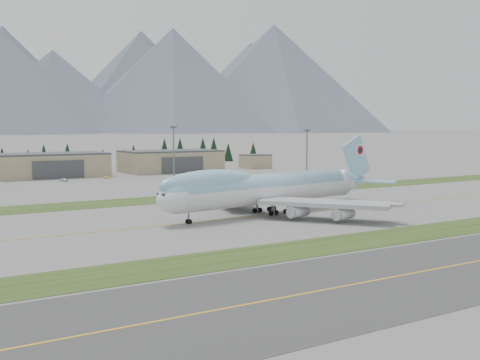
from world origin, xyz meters
TOP-DOWN VIEW (x-y plane):
  - ground at (0.00, 0.00)m, footprint 7000.00×7000.00m
  - grass_strip_near at (0.00, -38.00)m, footprint 400.00×14.00m
  - grass_strip_far at (0.00, 45.00)m, footprint 400.00×18.00m
  - asphalt_taxiway at (0.00, -62.00)m, footprint 400.00×32.00m
  - taxiway_line_main at (0.00, 0.00)m, footprint 400.00×0.40m
  - taxiway_line_near at (0.00, -62.00)m, footprint 400.00×0.40m
  - boeing_747_freighter at (1.69, 2.51)m, footprint 77.39×65.83m
  - hangar_center at (-15.00, 149.90)m, footprint 48.00×26.60m
  - hangar_right at (45.00, 149.90)m, footprint 48.00×26.60m
  - control_shed at (95.00, 148.00)m, footprint 14.00×12.00m
  - floodlight_masts at (-27.68, 111.81)m, footprint 204.33×6.45m
  - service_vehicle_a at (-16.50, 123.87)m, footprint 3.21×4.19m
  - service_vehicle_b at (3.70, 128.17)m, footprint 3.52×1.83m
  - service_vehicle_c at (55.01, 125.92)m, footprint 2.53×4.48m
  - conifer_belt at (0.37, 211.47)m, footprint 281.08×14.48m

SIDE VIEW (x-z plane):
  - ground at x=0.00m, z-range 0.00..0.00m
  - grass_strip_near at x=0.00m, z-range -0.04..0.04m
  - grass_strip_far at x=0.00m, z-range -0.04..0.04m
  - asphalt_taxiway at x=0.00m, z-range -0.02..0.02m
  - taxiway_line_main at x=0.00m, z-range -0.01..0.01m
  - taxiway_line_near at x=0.00m, z-range -0.01..0.01m
  - service_vehicle_a at x=-16.50m, z-range -0.67..0.67m
  - service_vehicle_b at x=3.70m, z-range -0.55..0.55m
  - service_vehicle_c at x=55.01m, z-range -0.61..0.61m
  - control_shed at x=95.00m, z-range 0.00..7.60m
  - hangar_center at x=-15.00m, z-range -0.01..10.79m
  - hangar_right at x=45.00m, z-range -0.01..10.79m
  - boeing_747_freighter at x=1.69m, z-range -3.46..16.84m
  - conifer_belt at x=0.37m, z-range -0.98..15.39m
  - floodlight_masts at x=-27.68m, z-range 3.79..27.75m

